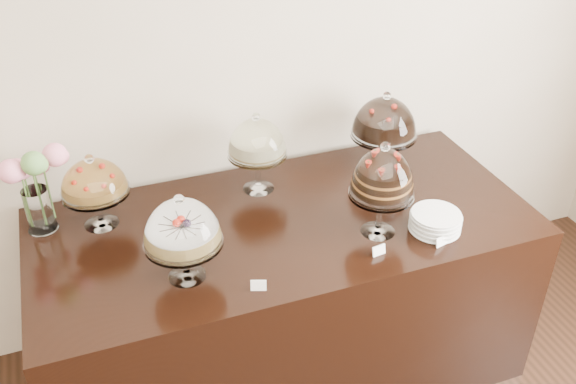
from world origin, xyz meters
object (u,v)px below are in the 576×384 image
object	(u,v)px
display_counter	(284,297)
cake_stand_sugar_sponge	(182,227)
cake_stand_choco_layer	(383,176)
plate_stack	(435,222)
cake_stand_fruit_tart	(94,181)
flower_vase	(33,180)
cake_stand_dark_choco	(385,121)
cake_stand_cheesecake	(257,141)

from	to	relation	value
display_counter	cake_stand_sugar_sponge	xyz separation A→B (m)	(-0.48, -0.22, 0.69)
cake_stand_choco_layer	plate_stack	xyz separation A→B (m)	(0.23, -0.07, -0.23)
cake_stand_fruit_tart	plate_stack	size ratio (longest dim) A/B	1.61
cake_stand_choco_layer	cake_stand_fruit_tart	xyz separation A→B (m)	(-1.11, 0.47, -0.06)
display_counter	cake_stand_fruit_tart	bearing A→B (deg)	161.51
cake_stand_fruit_tart	flower_vase	size ratio (longest dim) A/B	0.87
cake_stand_dark_choco	flower_vase	xyz separation A→B (m)	(-1.61, 0.03, -0.01)
display_counter	cake_stand_choco_layer	bearing A→B (deg)	-31.29
cake_stand_dark_choco	cake_stand_fruit_tart	distance (m)	1.38
display_counter	cake_stand_sugar_sponge	size ratio (longest dim) A/B	5.78
cake_stand_sugar_sponge	cake_stand_cheesecake	world-z (taller)	cake_stand_cheesecake
cake_stand_sugar_sponge	flower_vase	world-z (taller)	flower_vase
display_counter	flower_vase	size ratio (longest dim) A/B	5.50
cake_stand_choco_layer	cake_stand_fruit_tart	bearing A→B (deg)	157.17
cake_stand_sugar_sponge	cake_stand_choco_layer	bearing A→B (deg)	0.46
display_counter	cake_stand_choco_layer	distance (m)	0.83
cake_stand_dark_choco	plate_stack	xyz separation A→B (m)	(-0.03, -0.57, -0.21)
cake_stand_dark_choco	cake_stand_fruit_tart	bearing A→B (deg)	-178.90
cake_stand_dark_choco	plate_stack	world-z (taller)	cake_stand_dark_choco
display_counter	cake_stand_cheesecake	world-z (taller)	cake_stand_cheesecake
cake_stand_fruit_tart	plate_stack	world-z (taller)	cake_stand_fruit_tart
cake_stand_fruit_tart	display_counter	bearing A→B (deg)	-18.49
display_counter	cake_stand_choco_layer	xyz separation A→B (m)	(0.35, -0.21, 0.73)
display_counter	cake_stand_cheesecake	distance (m)	0.76
cake_stand_fruit_tart	flower_vase	xyz separation A→B (m)	(-0.23, 0.06, 0.02)
cake_stand_fruit_tart	cake_stand_dark_choco	bearing A→B (deg)	1.10
cake_stand_fruit_tart	plate_stack	distance (m)	1.46
display_counter	cake_stand_cheesecake	xyz separation A→B (m)	(-0.03, 0.29, 0.70)
cake_stand_cheesecake	plate_stack	world-z (taller)	cake_stand_cheesecake
cake_stand_cheesecake	cake_stand_dark_choco	world-z (taller)	cake_stand_dark_choco
cake_stand_choco_layer	flower_vase	xyz separation A→B (m)	(-1.34, 0.52, -0.04)
cake_stand_cheesecake	flower_vase	world-z (taller)	flower_vase
plate_stack	cake_stand_fruit_tart	bearing A→B (deg)	158.06
cake_stand_choco_layer	flower_vase	world-z (taller)	cake_stand_choco_layer
cake_stand_dark_choco	cake_stand_sugar_sponge	bearing A→B (deg)	-155.58
cake_stand_choco_layer	cake_stand_dark_choco	bearing A→B (deg)	61.60
cake_stand_dark_choco	cake_stand_cheesecake	bearing A→B (deg)	179.23
cake_stand_choco_layer	cake_stand_cheesecake	distance (m)	0.63
cake_stand_sugar_sponge	plate_stack	size ratio (longest dim) A/B	1.76
cake_stand_dark_choco	flower_vase	distance (m)	1.61
display_counter	plate_stack	distance (m)	0.82
cake_stand_sugar_sponge	cake_stand_fruit_tart	bearing A→B (deg)	120.11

